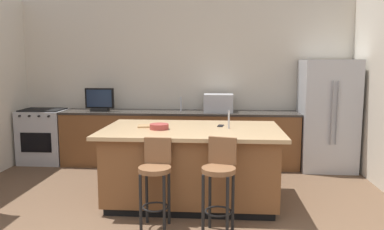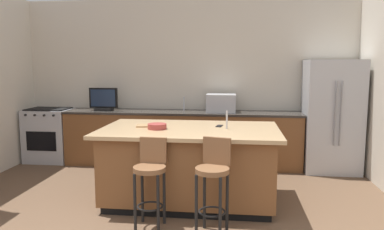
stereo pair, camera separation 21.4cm
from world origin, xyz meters
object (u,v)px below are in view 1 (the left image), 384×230
object	(u,v)px
microwave	(218,103)
fruit_bowl	(159,127)
cell_phone	(221,126)
range_oven	(44,136)
tv_monitor	(100,101)
refrigerator	(327,115)
cutting_board	(152,126)
bar_stool_right	(219,177)
bar_stool_left	(156,176)
kitchen_island	(192,164)

from	to	relation	value
microwave	fruit_bowl	world-z (taller)	microwave
cell_phone	fruit_bowl	bearing A→B (deg)	-149.39
range_oven	tv_monitor	size ratio (longest dim) A/B	1.94
refrigerator	cutting_board	xyz separation A→B (m)	(-2.59, -1.56, 0.05)
bar_stool_right	cell_phone	xyz separation A→B (m)	(0.01, 1.06, 0.35)
range_oven	bar_stool_left	distance (m)	3.45
fruit_bowl	microwave	bearing A→B (deg)	68.79
refrigerator	tv_monitor	distance (m)	3.77
bar_stool_left	cutting_board	bearing A→B (deg)	106.41
microwave	cutting_board	xyz separation A→B (m)	(-0.83, -1.62, -0.13)
microwave	bar_stool_left	size ratio (longest dim) A/B	0.51
cell_phone	range_oven	bearing A→B (deg)	162.95
tv_monitor	microwave	bearing A→B (deg)	1.48
refrigerator	cutting_board	bearing A→B (deg)	-148.92
range_oven	microwave	size ratio (longest dim) A/B	1.96
bar_stool_left	tv_monitor	bearing A→B (deg)	123.08
refrigerator	range_oven	bearing A→B (deg)	179.36
kitchen_island	cutting_board	distance (m)	0.70
tv_monitor	bar_stool_right	world-z (taller)	tv_monitor
bar_stool_right	fruit_bowl	bearing A→B (deg)	147.76
microwave	cutting_board	distance (m)	1.82
refrigerator	cutting_board	world-z (taller)	refrigerator
bar_stool_right	microwave	bearing A→B (deg)	104.99
kitchen_island	cell_phone	distance (m)	0.61
microwave	bar_stool_left	bearing A→B (deg)	-104.35
tv_monitor	fruit_bowl	distance (m)	2.19
refrigerator	bar_stool_left	distance (m)	3.42
range_oven	bar_stool_left	bearing A→B (deg)	-45.90
kitchen_island	range_oven	world-z (taller)	range_oven
cell_phone	microwave	bearing A→B (deg)	100.71
microwave	cell_phone	xyz separation A→B (m)	(0.04, -1.51, -0.13)
refrigerator	cell_phone	size ratio (longest dim) A/B	11.88
refrigerator	bar_stool_right	world-z (taller)	refrigerator
microwave	tv_monitor	bearing A→B (deg)	-178.52
bar_stool_left	range_oven	bearing A→B (deg)	137.70
range_oven	microwave	bearing A→B (deg)	0.02
kitchen_island	tv_monitor	world-z (taller)	tv_monitor
microwave	tv_monitor	xyz separation A→B (m)	(-2.00, -0.05, 0.03)
refrigerator	bar_stool_left	size ratio (longest dim) A/B	1.89
range_oven	cell_phone	bearing A→B (deg)	-26.21
fruit_bowl	tv_monitor	bearing A→B (deg)	126.62
tv_monitor	bar_stool_right	size ratio (longest dim) A/B	0.50
bar_stool_right	fruit_bowl	distance (m)	1.13
bar_stool_left	fruit_bowl	distance (m)	0.79
bar_stool_right	bar_stool_left	bearing A→B (deg)	-174.37
kitchen_island	cutting_board	xyz separation A→B (m)	(-0.51, 0.08, 0.47)
range_oven	bar_stool_right	world-z (taller)	bar_stool_right
refrigerator	cell_phone	distance (m)	2.26
kitchen_island	tv_monitor	size ratio (longest dim) A/B	4.48
kitchen_island	tv_monitor	distance (m)	2.44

